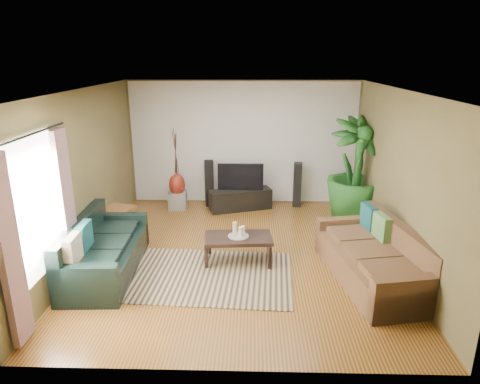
{
  "coord_description": "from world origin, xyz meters",
  "views": [
    {
      "loc": [
        0.19,
        -6.48,
        3.2
      ],
      "look_at": [
        0.0,
        0.2,
        1.05
      ],
      "focal_mm": 32.0,
      "sensor_mm": 36.0,
      "label": 1
    }
  ],
  "objects_px": {
    "speaker_left": "(209,183)",
    "sofa_left": "(105,247)",
    "pedestal": "(178,200)",
    "side_table": "(119,222)",
    "television": "(241,177)",
    "coffee_table": "(238,249)",
    "vase": "(177,185)",
    "sofa_right": "(373,254)",
    "potted_plant": "(356,170)",
    "speaker_right": "(297,185)",
    "tv_stand": "(240,200)"
  },
  "relations": [
    {
      "from": "sofa_left",
      "to": "side_table",
      "type": "relative_size",
      "value": 3.85
    },
    {
      "from": "television",
      "to": "side_table",
      "type": "bearing_deg",
      "value": -145.7
    },
    {
      "from": "speaker_left",
      "to": "side_table",
      "type": "bearing_deg",
      "value": -141.55
    },
    {
      "from": "tv_stand",
      "to": "speaker_left",
      "type": "distance_m",
      "value": 0.79
    },
    {
      "from": "potted_plant",
      "to": "speaker_left",
      "type": "bearing_deg",
      "value": 165.72
    },
    {
      "from": "side_table",
      "to": "pedestal",
      "type": "bearing_deg",
      "value": 60.58
    },
    {
      "from": "potted_plant",
      "to": "speaker_right",
      "type": "bearing_deg",
      "value": 144.24
    },
    {
      "from": "pedestal",
      "to": "side_table",
      "type": "distance_m",
      "value": 1.71
    },
    {
      "from": "television",
      "to": "vase",
      "type": "relative_size",
      "value": 2.02
    },
    {
      "from": "speaker_right",
      "to": "vase",
      "type": "relative_size",
      "value": 2.04
    },
    {
      "from": "sofa_left",
      "to": "television",
      "type": "bearing_deg",
      "value": -36.57
    },
    {
      "from": "sofa_right",
      "to": "coffee_table",
      "type": "xyz_separation_m",
      "value": [
        -1.99,
        0.55,
        -0.21
      ]
    },
    {
      "from": "speaker_right",
      "to": "side_table",
      "type": "bearing_deg",
      "value": -146.03
    },
    {
      "from": "coffee_table",
      "to": "speaker_left",
      "type": "distance_m",
      "value": 2.83
    },
    {
      "from": "television",
      "to": "speaker_left",
      "type": "xyz_separation_m",
      "value": [
        -0.7,
        0.23,
        -0.22
      ]
    },
    {
      "from": "pedestal",
      "to": "sofa_left",
      "type": "bearing_deg",
      "value": -102.02
    },
    {
      "from": "television",
      "to": "speaker_right",
      "type": "relative_size",
      "value": 0.99
    },
    {
      "from": "pedestal",
      "to": "side_table",
      "type": "relative_size",
      "value": 0.7
    },
    {
      "from": "television",
      "to": "sofa_right",
      "type": "bearing_deg",
      "value": -56.28
    },
    {
      "from": "sofa_left",
      "to": "tv_stand",
      "type": "height_order",
      "value": "sofa_left"
    },
    {
      "from": "tv_stand",
      "to": "television",
      "type": "relative_size",
      "value": 1.36
    },
    {
      "from": "sofa_left",
      "to": "pedestal",
      "type": "height_order",
      "value": "sofa_left"
    },
    {
      "from": "side_table",
      "to": "tv_stand",
      "type": "bearing_deg",
      "value": 33.94
    },
    {
      "from": "sofa_left",
      "to": "side_table",
      "type": "height_order",
      "value": "sofa_left"
    },
    {
      "from": "speaker_left",
      "to": "side_table",
      "type": "height_order",
      "value": "speaker_left"
    },
    {
      "from": "tv_stand",
      "to": "vase",
      "type": "distance_m",
      "value": 1.4
    },
    {
      "from": "sofa_left",
      "to": "vase",
      "type": "distance_m",
      "value": 2.95
    },
    {
      "from": "sofa_right",
      "to": "pedestal",
      "type": "xyz_separation_m",
      "value": [
        -3.38,
        3.01,
        -0.24
      ]
    },
    {
      "from": "coffee_table",
      "to": "speaker_left",
      "type": "xyz_separation_m",
      "value": [
        -0.73,
        2.71,
        0.29
      ]
    },
    {
      "from": "speaker_left",
      "to": "pedestal",
      "type": "xyz_separation_m",
      "value": [
        -0.67,
        -0.25,
        -0.32
      ]
    },
    {
      "from": "speaker_right",
      "to": "potted_plant",
      "type": "bearing_deg",
      "value": -28.54
    },
    {
      "from": "potted_plant",
      "to": "sofa_left",
      "type": "bearing_deg",
      "value": -151.03
    },
    {
      "from": "coffee_table",
      "to": "potted_plant",
      "type": "height_order",
      "value": "potted_plant"
    },
    {
      "from": "sofa_left",
      "to": "sofa_right",
      "type": "bearing_deg",
      "value": -94.15
    },
    {
      "from": "pedestal",
      "to": "sofa_right",
      "type": "bearing_deg",
      "value": -41.67
    },
    {
      "from": "sofa_right",
      "to": "potted_plant",
      "type": "distance_m",
      "value": 2.59
    },
    {
      "from": "speaker_left",
      "to": "potted_plant",
      "type": "xyz_separation_m",
      "value": [
        2.99,
        -0.76,
        0.52
      ]
    },
    {
      "from": "coffee_table",
      "to": "vase",
      "type": "xyz_separation_m",
      "value": [
        -1.4,
        2.47,
        0.33
      ]
    },
    {
      "from": "potted_plant",
      "to": "side_table",
      "type": "bearing_deg",
      "value": -167.81
    },
    {
      "from": "coffee_table",
      "to": "vase",
      "type": "height_order",
      "value": "vase"
    },
    {
      "from": "tv_stand",
      "to": "side_table",
      "type": "height_order",
      "value": "side_table"
    },
    {
      "from": "side_table",
      "to": "coffee_table",
      "type": "bearing_deg",
      "value": -23.67
    },
    {
      "from": "pedestal",
      "to": "vase",
      "type": "relative_size",
      "value": 0.78
    },
    {
      "from": "television",
      "to": "pedestal",
      "type": "relative_size",
      "value": 2.59
    },
    {
      "from": "speaker_right",
      "to": "pedestal",
      "type": "distance_m",
      "value": 2.63
    },
    {
      "from": "sofa_right",
      "to": "vase",
      "type": "bearing_deg",
      "value": -142.17
    },
    {
      "from": "speaker_left",
      "to": "vase",
      "type": "xyz_separation_m",
      "value": [
        -0.67,
        -0.25,
        0.04
      ]
    },
    {
      "from": "television",
      "to": "vase",
      "type": "bearing_deg",
      "value": -179.34
    },
    {
      "from": "speaker_left",
      "to": "sofa_left",
      "type": "bearing_deg",
      "value": -122.86
    },
    {
      "from": "coffee_table",
      "to": "tv_stand",
      "type": "xyz_separation_m",
      "value": [
        -0.03,
        2.46,
        0.0
      ]
    }
  ]
}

